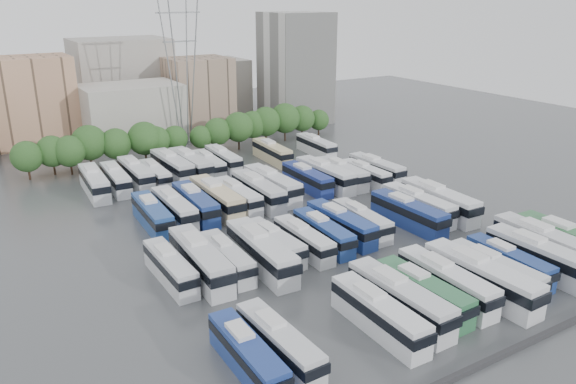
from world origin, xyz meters
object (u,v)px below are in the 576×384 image
bus_r2_s10 (325,175)px  bus_r3_s0 (94,182)px  electricity_pylon (181,54)px  bus_r0_s4 (379,314)px  bus_r1_s5 (304,240)px  bus_r2_s9 (307,178)px  bus_r1_s8 (362,220)px  bus_r2_s3 (195,203)px  bus_r1_s1 (200,260)px  bus_r0_s12 (546,245)px  bus_r1_s2 (227,257)px  bus_r1_s12 (439,201)px  bus_r1_s10 (408,213)px  bus_r3_s13 (316,146)px  bus_r2_s11 (342,173)px  bus_r3_s3 (155,174)px  bus_r2_s4 (217,198)px  bus_r1_s3 (261,251)px  bus_r2_s6 (258,191)px  bus_r3_s10 (272,152)px  bus_r3_s7 (223,159)px  bus_r2_s12 (365,174)px  bus_r0_s9 (494,270)px  bus_r2_s7 (272,184)px  bus_r2_s1 (152,214)px  bus_r0_s7 (446,281)px  apartment_tower (296,68)px  bus_r0_s11 (540,257)px  bus_r1_s0 (170,267)px  bus_r0_s13 (569,242)px  bus_r1_s4 (275,242)px  bus_r0_s6 (423,292)px  bus_r3_s6 (209,164)px  bus_r3_s1 (116,179)px  bus_r2_s5 (237,196)px  bus_r3_s2 (136,173)px  bus_r1_s11 (418,205)px  bus_r3_s5 (190,164)px  bus_r2_s2 (174,208)px  bus_r2_s13 (376,168)px  bus_r0_s5 (400,298)px  bus_r0_s1 (279,342)px  bus_r1_s6 (323,232)px

bus_r2_s10 → bus_r3_s0: bearing=152.8°
electricity_pylon → bus_r0_s4: bearing=-97.9°
bus_r1_s5 → bus_r2_s9: 23.55m
bus_r1_s8 → bus_r2_s3: (-16.64, 16.63, 0.26)m
bus_r0_s4 → bus_r1_s1: size_ratio=0.89×
bus_r1_s5 → bus_r0_s12: bearing=-35.6°
bus_r1_s2 → bus_r1_s12: bus_r1_s12 is taller
bus_r1_s10 → bus_r3_s13: size_ratio=1.09×
bus_r2_s11 → bus_r3_s3: bus_r2_s11 is taller
bus_r1_s10 → bus_r2_s4: (-19.91, 18.55, 0.14)m
bus_r1_s3 → bus_r2_s6: 21.33m
bus_r3_s10 → bus_r3_s13: (9.86, -0.21, -0.07)m
bus_r1_s1 → bus_r3_s7: bearing=63.7°
bus_r2_s6 → bus_r3_s7: size_ratio=1.12×
bus_r1_s12 → bus_r2_s12: size_ratio=1.25×
bus_r0_s9 → bus_r2_s7: (-6.41, 36.99, 0.26)m
bus_r2_s1 → bus_r3_s10: 35.27m
bus_r0_s12 → bus_r1_s1: size_ratio=1.01×
bus_r0_s4 → bus_r2_s10: bus_r2_s10 is taller
bus_r0_s7 → apartment_tower: bearing=69.6°
bus_r0_s7 → bus_r0_s11: bearing=-5.2°
bus_r1_s0 → bus_r2_s4: size_ratio=0.83×
bus_r0_s13 → bus_r3_s0: bus_r0_s13 is taller
bus_r1_s4 → bus_r1_s5: 3.62m
bus_r0_s6 → bus_r3_s6: (0.02, 52.91, -0.10)m
bus_r1_s2 → bus_r3_s1: bus_r3_s1 is taller
bus_r0_s9 → bus_r2_s5: size_ratio=1.00×
bus_r3_s2 → bus_r1_s4: bearing=-79.8°
bus_r2_s6 → bus_r3_s0: (-20.07, 17.13, -0.06)m
apartment_tower → bus_r2_s12: bearing=-108.5°
bus_r1_s0 → bus_r1_s11: 36.38m
bus_r3_s5 → bus_r1_s3: bearing=-101.3°
bus_r1_s8 → bus_r3_s7: 35.93m
apartment_tower → bus_r3_s7: apartment_tower is taller
bus_r1_s0 → bus_r2_s2: bearing=67.6°
bus_r0_s9 → bus_r1_s2: bus_r0_s9 is taller
bus_r0_s11 → bus_r2_s10: bus_r2_s10 is taller
bus_r3_s1 → electricity_pylon: bearing=48.1°
bus_r2_s5 → bus_r3_s6: bearing=78.5°
bus_r2_s13 → bus_r3_s5: (-26.46, 18.18, 0.22)m
bus_r0_s7 → bus_r3_s6: bearing=95.0°
bus_r0_s5 → bus_r3_s0: (-16.75, 52.09, -0.04)m
bus_r2_s9 → bus_r0_s11: bearing=-79.5°
bus_r0_s11 → bus_r2_s11: bearing=89.0°
bus_r0_s1 → bus_r3_s5: bus_r3_s5 is taller
bus_r1_s6 → bus_r2_s5: bearing=103.0°
bus_r1_s0 → bus_r2_s10: 37.50m
bus_r1_s6 → bus_r2_s10: 22.90m
bus_r0_s5 → bus_r2_s11: 41.01m
electricity_pylon → bus_r2_s5: size_ratio=2.89×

